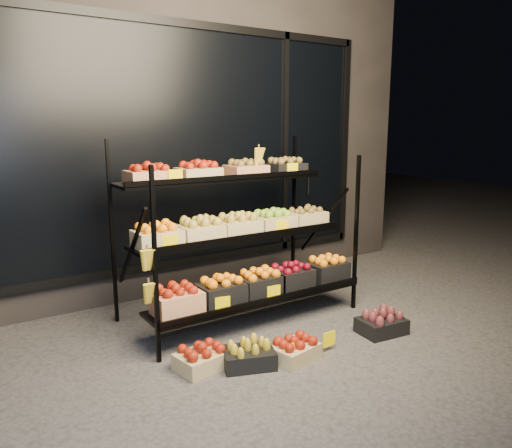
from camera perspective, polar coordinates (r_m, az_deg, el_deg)
ground at (r=4.34m, az=2.85°, el=-12.94°), size 24.00×24.00×0.00m
building at (r=6.22m, az=-11.64°, el=10.79°), size 6.00×2.08×3.50m
display_rack at (r=4.55m, az=-1.68°, el=-1.30°), size 2.18×1.02×1.68m
tag_floor_a at (r=3.91m, az=3.97°, el=-14.82°), size 0.13×0.01×0.12m
tag_floor_b at (r=4.14m, az=8.34°, el=-13.38°), size 0.13×0.01×0.12m
floor_crate_left at (r=3.84m, az=-6.18°, el=-14.91°), size 0.41×0.33×0.19m
floor_crate_midleft at (r=3.85m, az=-0.87°, el=-14.69°), size 0.45×0.39×0.20m
floor_crate_midright at (r=3.96m, az=4.45°, el=-14.05°), size 0.39×0.32×0.19m
floor_crate_right at (r=4.53m, az=14.15°, el=-10.92°), size 0.42×0.33×0.20m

